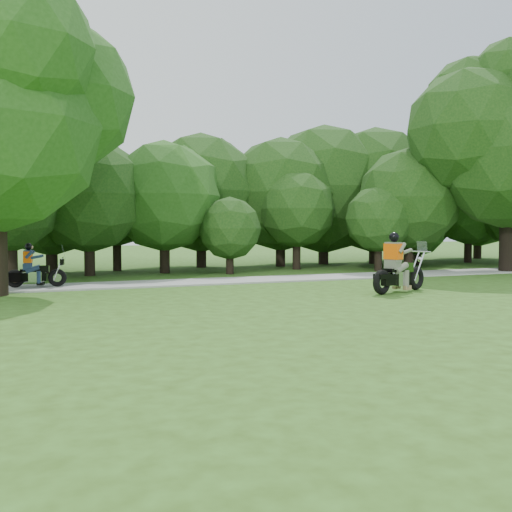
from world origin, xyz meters
TOP-DOWN VIEW (x-y plane):
  - ground at (0.00, 0.00)m, footprint 100.00×100.00m
  - walkway at (0.00, 8.00)m, footprint 60.00×2.20m
  - tree_line at (2.30, 14.63)m, footprint 38.54×12.33m
  - big_tree_east at (10.46, 7.87)m, footprint 9.07×6.89m
  - chopper_motorcycle at (1.08, 2.69)m, footprint 2.57×1.33m
  - touring_motorcycle at (-9.48, 8.00)m, footprint 1.92×0.74m

SIDE VIEW (x-z plane):
  - ground at x=0.00m, z-range 0.00..0.00m
  - walkway at x=0.00m, z-range 0.00..0.06m
  - touring_motorcycle at x=-9.48m, z-range -0.14..1.32m
  - chopper_motorcycle at x=1.08m, z-range -0.25..1.64m
  - tree_line at x=2.30m, z-range -0.16..7.41m
  - big_tree_east at x=10.46m, z-range 0.80..11.26m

